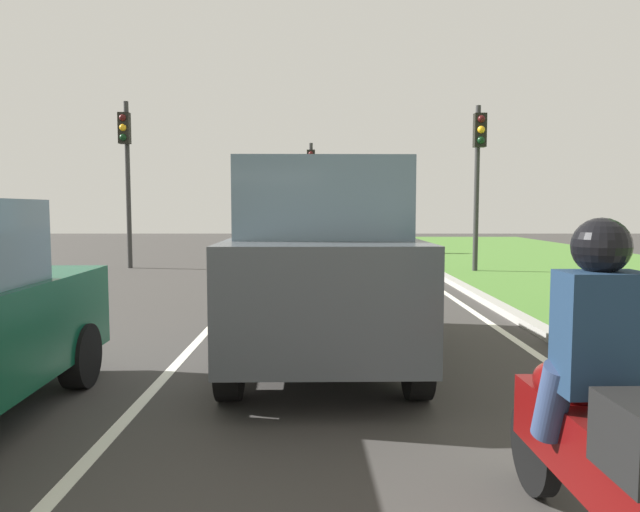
{
  "coord_description": "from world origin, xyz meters",
  "views": [
    {
      "loc": [
        0.95,
        2.39,
        1.78
      ],
      "look_at": [
        0.93,
        9.53,
        1.2
      ],
      "focal_mm": 32.67,
      "sensor_mm": 36.0,
      "label": 1
    }
  ],
  "objects_px": {
    "traffic_light_near_right": "(480,160)",
    "traffic_light_far_median": "(313,179)",
    "rider_person": "(600,330)",
    "traffic_light_overhead_left": "(128,158)",
    "motorcycle": "(600,457)",
    "car_suv_ahead": "(323,261)"
  },
  "relations": [
    {
      "from": "traffic_light_far_median",
      "to": "traffic_light_overhead_left",
      "type": "bearing_deg",
      "value": -131.52
    },
    {
      "from": "rider_person",
      "to": "traffic_light_overhead_left",
      "type": "xyz_separation_m",
      "value": [
        -7.08,
        14.5,
        2.09
      ]
    },
    {
      "from": "car_suv_ahead",
      "to": "traffic_light_overhead_left",
      "type": "distance_m",
      "value": 12.13
    },
    {
      "from": "car_suv_ahead",
      "to": "traffic_light_far_median",
      "type": "height_order",
      "value": "traffic_light_far_median"
    },
    {
      "from": "rider_person",
      "to": "traffic_light_overhead_left",
      "type": "bearing_deg",
      "value": 114.75
    },
    {
      "from": "motorcycle",
      "to": "traffic_light_near_right",
      "type": "xyz_separation_m",
      "value": [
        2.95,
        13.22,
        2.54
      ]
    },
    {
      "from": "motorcycle",
      "to": "traffic_light_far_median",
      "type": "relative_size",
      "value": 0.43
    },
    {
      "from": "traffic_light_overhead_left",
      "to": "traffic_light_far_median",
      "type": "bearing_deg",
      "value": 48.48
    },
    {
      "from": "traffic_light_overhead_left",
      "to": "traffic_light_near_right",
      "type": "bearing_deg",
      "value": -7.52
    },
    {
      "from": "car_suv_ahead",
      "to": "traffic_light_near_right",
      "type": "distance_m",
      "value": 10.31
    },
    {
      "from": "traffic_light_near_right",
      "to": "traffic_light_far_median",
      "type": "distance_m",
      "value": 8.73
    },
    {
      "from": "traffic_light_near_right",
      "to": "traffic_light_far_median",
      "type": "bearing_deg",
      "value": 122.36
    },
    {
      "from": "car_suv_ahead",
      "to": "rider_person",
      "type": "bearing_deg",
      "value": -72.37
    },
    {
      "from": "motorcycle",
      "to": "traffic_light_overhead_left",
      "type": "height_order",
      "value": "traffic_light_overhead_left"
    },
    {
      "from": "rider_person",
      "to": "traffic_light_far_median",
      "type": "bearing_deg",
      "value": 93.51
    },
    {
      "from": "car_suv_ahead",
      "to": "rider_person",
      "type": "xyz_separation_m",
      "value": [
        1.35,
        -4.01,
        0.02
      ]
    },
    {
      "from": "rider_person",
      "to": "traffic_light_far_median",
      "type": "height_order",
      "value": "traffic_light_far_median"
    },
    {
      "from": "traffic_light_overhead_left",
      "to": "traffic_light_far_median",
      "type": "height_order",
      "value": "traffic_light_overhead_left"
    },
    {
      "from": "rider_person",
      "to": "motorcycle",
      "type": "bearing_deg",
      "value": -88.7
    },
    {
      "from": "traffic_light_far_median",
      "to": "car_suv_ahead",
      "type": "bearing_deg",
      "value": -88.73
    },
    {
      "from": "motorcycle",
      "to": "traffic_light_overhead_left",
      "type": "distance_m",
      "value": 16.4
    },
    {
      "from": "motorcycle",
      "to": "traffic_light_overhead_left",
      "type": "bearing_deg",
      "value": 114.68
    }
  ]
}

